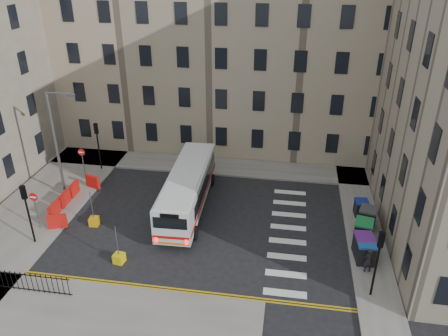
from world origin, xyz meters
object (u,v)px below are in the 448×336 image
(wheelie_bin_a, at_px, (365,251))
(bollard_yellow, at_px, (119,258))
(streetlamp, at_px, (56,144))
(bus, at_px, (188,188))
(wheelie_bin_d, at_px, (367,217))
(wheelie_bin_e, at_px, (361,208))
(wheelie_bin_b, at_px, (363,245))
(wheelie_bin_c, at_px, (363,231))
(pedestrian, at_px, (368,261))
(bollard_chevron, at_px, (94,221))

(wheelie_bin_a, height_order, bollard_yellow, wheelie_bin_a)
(streetlamp, height_order, bus, streetlamp)
(wheelie_bin_d, height_order, wheelie_bin_e, wheelie_bin_d)
(wheelie_bin_b, relative_size, bollard_yellow, 2.31)
(bus, height_order, wheelie_bin_d, bus)
(wheelie_bin_b, bearing_deg, wheelie_bin_c, 77.60)
(bus, xyz_separation_m, bollard_yellow, (-2.70, -6.72, -1.36))
(pedestrian, bearing_deg, wheelie_bin_d, -109.80)
(streetlamp, bearing_deg, wheelie_bin_b, -10.60)
(streetlamp, xyz_separation_m, wheelie_bin_e, (21.95, 0.56, -3.62))
(streetlamp, xyz_separation_m, bus, (9.72, -0.19, -2.68))
(wheelie_bin_e, height_order, pedestrian, pedestrian)
(bus, xyz_separation_m, wheelie_bin_c, (12.00, -2.27, -0.80))
(bus, relative_size, wheelie_bin_c, 7.13)
(wheelie_bin_e, bearing_deg, wheelie_bin_d, -85.10)
(wheelie_bin_a, relative_size, wheelie_bin_e, 1.22)
(wheelie_bin_d, bearing_deg, wheelie_bin_a, -82.80)
(bollard_yellow, bearing_deg, bollard_chevron, 131.91)
(wheelie_bin_a, bearing_deg, streetlamp, 166.17)
(wheelie_bin_c, xyz_separation_m, bollard_yellow, (-14.69, -4.45, -0.56))
(streetlamp, relative_size, bollard_chevron, 13.57)
(wheelie_bin_b, relative_size, wheelie_bin_c, 0.92)
(streetlamp, xyz_separation_m, wheelie_bin_d, (22.19, -0.80, -3.49))
(wheelie_bin_c, height_order, pedestrian, pedestrian)
(wheelie_bin_b, xyz_separation_m, wheelie_bin_e, (0.42, 4.59, -0.13))
(streetlamp, relative_size, wheelie_bin_d, 5.41)
(streetlamp, xyz_separation_m, pedestrian, (21.63, -5.58, -3.41))
(pedestrian, bearing_deg, wheelie_bin_e, -106.13)
(wheelie_bin_a, xyz_separation_m, wheelie_bin_d, (0.59, 3.81, 0.00))
(bus, xyz_separation_m, wheelie_bin_a, (11.87, -4.42, -0.81))
(bus, height_order, wheelie_bin_c, bus)
(wheelie_bin_b, bearing_deg, wheelie_bin_a, -89.02)
(bollard_yellow, relative_size, bollard_chevron, 1.00)
(wheelie_bin_c, relative_size, wheelie_bin_e, 1.32)
(wheelie_bin_c, distance_m, wheelie_bin_e, 3.04)
(streetlamp, relative_size, wheelie_bin_a, 5.90)
(wheelie_bin_b, xyz_separation_m, bollard_chevron, (-17.65, 0.62, -0.55))
(wheelie_bin_d, relative_size, bollard_chevron, 2.51)
(streetlamp, xyz_separation_m, wheelie_bin_a, (21.60, -4.61, -3.49))
(wheelie_bin_a, relative_size, wheelie_bin_c, 0.92)
(wheelie_bin_c, xyz_separation_m, bollard_chevron, (-17.84, -0.95, -0.56))
(bus, xyz_separation_m, bollard_chevron, (-5.84, -3.21, -1.36))
(wheelie_bin_e, height_order, bollard_yellow, wheelie_bin_e)
(wheelie_bin_a, xyz_separation_m, wheelie_bin_b, (-0.07, 0.59, 0.00))
(wheelie_bin_d, xyz_separation_m, bollard_chevron, (-18.31, -2.60, -0.55))
(bus, bearing_deg, wheelie_bin_c, -12.52)
(wheelie_bin_c, bearing_deg, pedestrian, -78.61)
(pedestrian, bearing_deg, wheelie_bin_b, -99.29)
(streetlamp, bearing_deg, bollard_chevron, -41.28)
(wheelie_bin_b, relative_size, wheelie_bin_d, 0.92)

